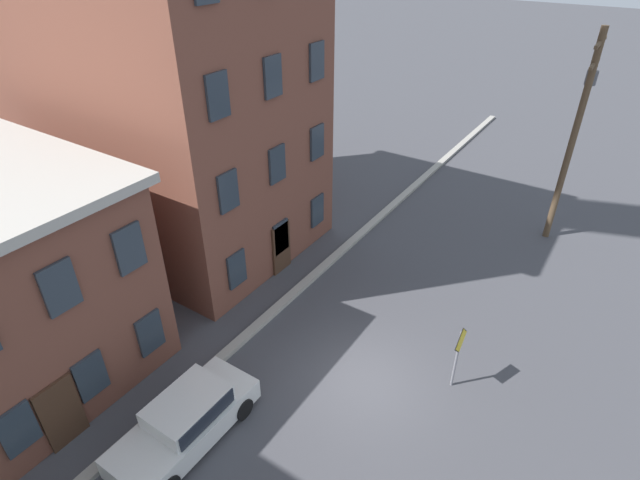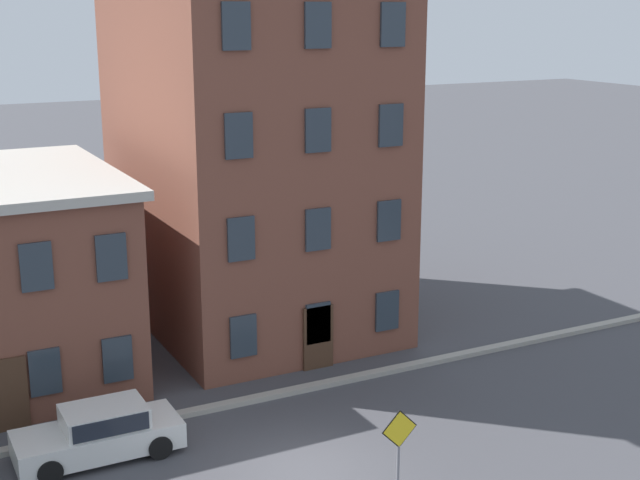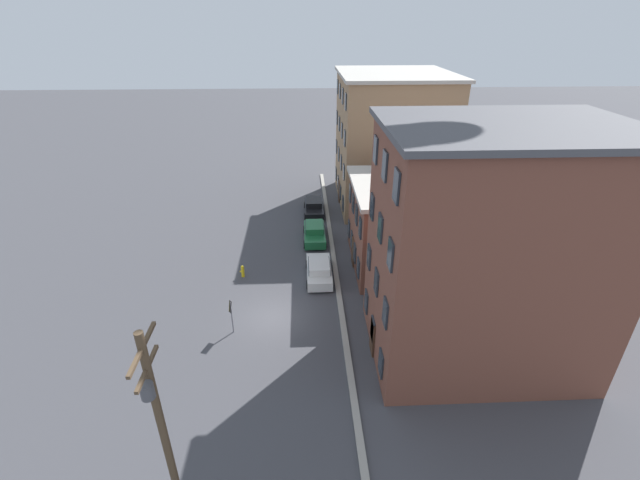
{
  "view_description": "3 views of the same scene",
  "coord_description": "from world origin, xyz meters",
  "views": [
    {
      "loc": [
        -10.11,
        -4.94,
        12.45
      ],
      "look_at": [
        0.93,
        2.36,
        4.05
      ],
      "focal_mm": 28.0,
      "sensor_mm": 36.0,
      "label": 1
    },
    {
      "loc": [
        -9.37,
        -19.01,
        11.8
      ],
      "look_at": [
        1.88,
        2.77,
        5.4
      ],
      "focal_mm": 50.0,
      "sensor_mm": 36.0,
      "label": 2
    },
    {
      "loc": [
        22.51,
        2.08,
        17.47
      ],
      "look_at": [
        1.86,
        2.99,
        6.62
      ],
      "focal_mm": 24.0,
      "sensor_mm": 36.0,
      "label": 3
    }
  ],
  "objects": [
    {
      "name": "apartment_far",
      "position": [
        3.44,
        11.7,
        6.61
      ],
      "size": [
        8.59,
        11.91,
        13.2
      ],
      "color": "brown",
      "rests_on": "ground_plane"
    },
    {
      "name": "car_white",
      "position": [
        -4.58,
        3.2,
        0.75
      ],
      "size": [
        4.4,
        1.92,
        1.43
      ],
      "color": "silver",
      "rests_on": "ground_plane"
    },
    {
      "name": "caution_sign",
      "position": [
        1.37,
        -2.4,
        1.62
      ],
      "size": [
        1.0,
        0.08,
        2.43
      ],
      "color": "slate",
      "rests_on": "ground_plane"
    },
    {
      "name": "kerb_strip",
      "position": [
        0.0,
        4.5,
        0.08
      ],
      "size": [
        56.0,
        0.36,
        0.16
      ],
      "primitive_type": "cube",
      "color": "#9E998E",
      "rests_on": "ground_plane"
    },
    {
      "name": "ground_plane",
      "position": [
        0.0,
        0.0,
        0.0
      ],
      "size": [
        200.0,
        200.0,
        0.0
      ],
      "primitive_type": "plane",
      "color": "#424247"
    }
  ]
}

